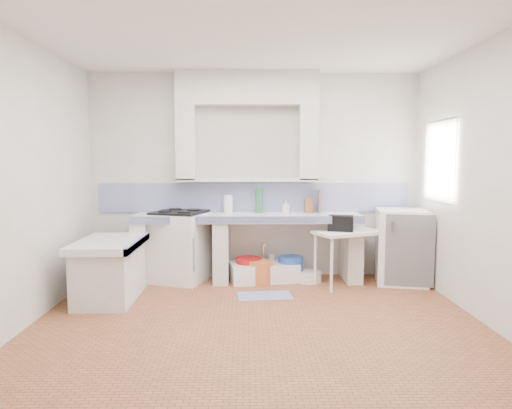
{
  "coord_description": "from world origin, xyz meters",
  "views": [
    {
      "loc": [
        -0.1,
        -4.31,
        1.62
      ],
      "look_at": [
        0.0,
        1.0,
        1.1
      ],
      "focal_mm": 31.97,
      "sensor_mm": 36.0,
      "label": 1
    }
  ],
  "objects_px": {
    "fridge": "(401,246)",
    "stove": "(180,247)",
    "side_table": "(348,258)",
    "sink": "(264,273)"
  },
  "relations": [
    {
      "from": "fridge",
      "to": "stove",
      "type": "bearing_deg",
      "value": -171.02
    },
    {
      "from": "stove",
      "to": "side_table",
      "type": "relative_size",
      "value": 1.07
    },
    {
      "from": "sink",
      "to": "fridge",
      "type": "relative_size",
      "value": 0.91
    },
    {
      "from": "stove",
      "to": "sink",
      "type": "distance_m",
      "value": 1.17
    },
    {
      "from": "stove",
      "to": "side_table",
      "type": "height_order",
      "value": "stove"
    },
    {
      "from": "sink",
      "to": "fridge",
      "type": "bearing_deg",
      "value": -14.49
    },
    {
      "from": "stove",
      "to": "fridge",
      "type": "distance_m",
      "value": 2.93
    },
    {
      "from": "sink",
      "to": "fridge",
      "type": "height_order",
      "value": "fridge"
    },
    {
      "from": "sink",
      "to": "fridge",
      "type": "xyz_separation_m",
      "value": [
        1.81,
        -0.12,
        0.38
      ]
    },
    {
      "from": "side_table",
      "to": "fridge",
      "type": "height_order",
      "value": "fridge"
    }
  ]
}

